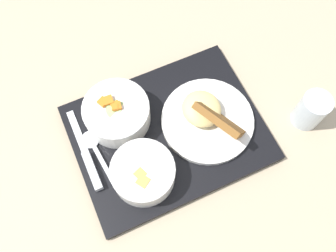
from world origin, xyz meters
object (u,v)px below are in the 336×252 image
at_px(bowl_salad, 117,112).
at_px(plate_main, 208,117).
at_px(spoon, 96,150).
at_px(glass_water, 310,111).
at_px(bowl_soup, 143,172).
at_px(knife, 90,164).

xyz_separation_m(bowl_salad, plate_main, (0.18, -0.08, -0.01)).
height_order(spoon, glass_water, glass_water).
relative_size(bowl_soup, glass_water, 1.47).
bearing_deg(bowl_salad, glass_water, -21.12).
distance_m(bowl_soup, plate_main, 0.18).
distance_m(bowl_salad, knife, 0.12).
distance_m(bowl_soup, spoon, 0.12).
bearing_deg(bowl_soup, bowl_salad, 92.22).
height_order(bowl_soup, plate_main, plate_main).
bearing_deg(plate_main, spoon, 173.98).
bearing_deg(glass_water, bowl_soup, 179.04).
xyz_separation_m(plate_main, glass_water, (0.21, -0.07, 0.00)).
bearing_deg(glass_water, spoon, 167.92).
height_order(plate_main, knife, plate_main).
bearing_deg(glass_water, plate_main, 161.11).
bearing_deg(bowl_salad, spoon, -142.78).
bearing_deg(spoon, bowl_soup, -149.18).
distance_m(spoon, glass_water, 0.46).
height_order(bowl_salad, plate_main, plate_main).
bearing_deg(knife, glass_water, -101.18).
distance_m(plate_main, spoon, 0.25).
height_order(bowl_soup, knife, bowl_soup).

